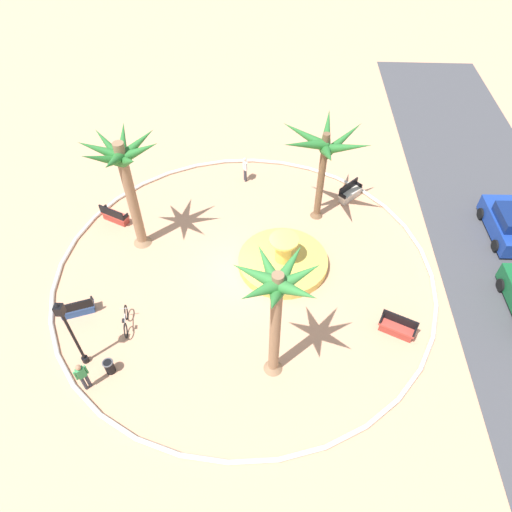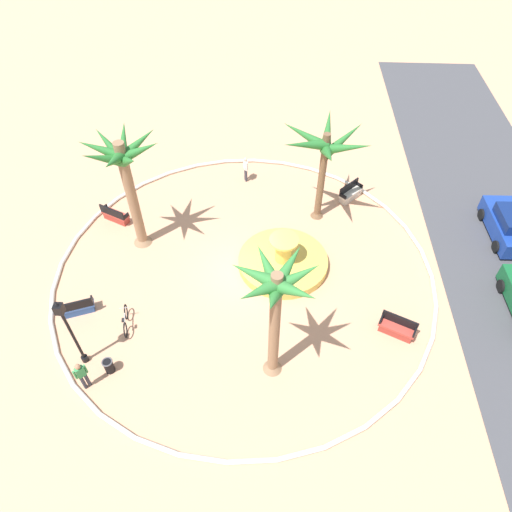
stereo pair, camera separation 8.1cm
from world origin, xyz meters
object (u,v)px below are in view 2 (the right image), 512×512
object	(u,v)px
palm_tree_by_curb	(325,150)
person_cyclist_photo	(82,375)
bench_southeast	(116,216)
bicycle_red_frame	(126,321)
person_pedestrian_stroll	(246,168)
parked_car_leftmost	(509,225)
palm_tree_near_fountain	(276,298)
bench_north	(397,329)
fountain	(283,261)
bench_east	(77,308)
lamppost	(69,329)
trash_bin	(109,366)
bench_west	(350,194)
palm_tree_mid_plaza	(124,169)

from	to	relation	value
palm_tree_by_curb	person_cyclist_photo	bearing A→B (deg)	-41.95
palm_tree_by_curb	bench_southeast	world-z (taller)	palm_tree_by_curb
bicycle_red_frame	person_cyclist_photo	size ratio (longest dim) A/B	1.00
person_pedestrian_stroll	parked_car_leftmost	size ratio (longest dim) A/B	0.41
palm_tree_by_curb	palm_tree_near_fountain	bearing A→B (deg)	-13.15
bench_north	fountain	bearing A→B (deg)	-127.20
bench_east	person_pedestrian_stroll	world-z (taller)	person_pedestrian_stroll
lamppost	person_pedestrian_stroll	bearing A→B (deg)	154.56
palm_tree_near_fountain	trash_bin	distance (m)	8.13
bench_east	bench_southeast	distance (m)	6.33
bench_east	bench_southeast	world-z (taller)	same
fountain	bench_north	size ratio (longest dim) A/B	2.73
bench_north	bicycle_red_frame	size ratio (longest dim) A/B	0.98
bench_east	trash_bin	size ratio (longest dim) A/B	2.29
bench_southeast	person_pedestrian_stroll	world-z (taller)	person_pedestrian_stroll
palm_tree_near_fountain	trash_bin	xyz separation A→B (m)	(0.45, -6.80, -4.44)
bench_west	fountain	bearing A→B (deg)	-35.45
bench_west	bench_north	bearing A→B (deg)	7.52
palm_tree_by_curb	bicycle_red_frame	size ratio (longest dim) A/B	3.28
person_cyclist_photo	bench_east	bearing A→B (deg)	-157.07
bench_north	person_pedestrian_stroll	xyz separation A→B (m)	(-10.69, -7.40, 0.57)
person_pedestrian_stroll	bench_east	bearing A→B (deg)	-34.77
palm_tree_by_curb	bench_east	world-z (taller)	palm_tree_by_curb
palm_tree_near_fountain	bicycle_red_frame	world-z (taller)	palm_tree_near_fountain
palm_tree_by_curb	trash_bin	bearing A→B (deg)	-41.77
palm_tree_by_curb	bicycle_red_frame	distance (m)	12.54
palm_tree_mid_plaza	trash_bin	xyz separation A→B (m)	(7.60, 0.29, -4.36)
palm_tree_mid_plaza	person_pedestrian_stroll	world-z (taller)	palm_tree_mid_plaza
bench_southeast	parked_car_leftmost	world-z (taller)	parked_car_leftmost
palm_tree_by_curb	bench_west	distance (m)	4.76
bench_west	parked_car_leftmost	world-z (taller)	parked_car_leftmost
person_cyclist_photo	parked_car_leftmost	distance (m)	22.12
fountain	bench_east	world-z (taller)	fountain
palm_tree_by_curb	bench_west	world-z (taller)	palm_tree_by_curb
fountain	palm_tree_near_fountain	bearing A→B (deg)	-3.76
palm_tree_by_curb	bench_east	bearing A→B (deg)	-57.34
bench_southeast	person_pedestrian_stroll	size ratio (longest dim) A/B	1.01
palm_tree_by_curb	person_pedestrian_stroll	bearing A→B (deg)	-125.73
palm_tree_near_fountain	bench_west	size ratio (longest dim) A/B	4.25
trash_bin	parked_car_leftmost	distance (m)	21.12
person_cyclist_photo	fountain	bearing A→B (deg)	131.84
lamppost	trash_bin	bearing A→B (deg)	70.68
bench_east	person_cyclist_photo	distance (m)	4.00
bench_north	bench_southeast	distance (m)	15.87
person_pedestrian_stroll	bench_west	bearing A→B (deg)	77.11
fountain	palm_tree_by_curb	world-z (taller)	palm_tree_by_curb
palm_tree_mid_plaza	parked_car_leftmost	bearing A→B (deg)	94.35
bicycle_red_frame	parked_car_leftmost	world-z (taller)	parked_car_leftmost
bench_west	bench_north	distance (m)	9.36
bench_west	bench_southeast	world-z (taller)	same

